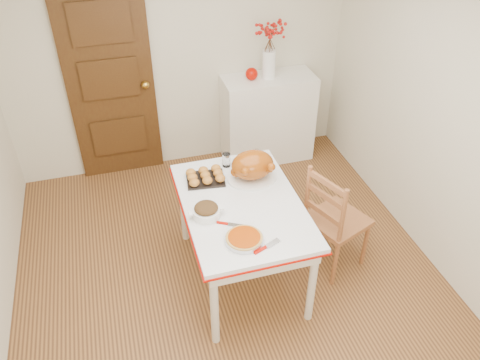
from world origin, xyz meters
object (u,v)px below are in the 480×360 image
object	(u,v)px
kitchen_table	(242,240)
pumpkin_pie	(244,238)
chair_oak	(338,218)
turkey_platter	(252,166)
sideboard	(268,119)

from	to	relation	value
kitchen_table	pumpkin_pie	xyz separation A→B (m)	(-0.10, -0.41, 0.42)
chair_oak	turkey_platter	bearing A→B (deg)	40.87
pumpkin_pie	kitchen_table	bearing A→B (deg)	75.80
pumpkin_pie	sideboard	bearing A→B (deg)	66.78
kitchen_table	chair_oak	size ratio (longest dim) A/B	1.33
turkey_platter	sideboard	bearing A→B (deg)	52.63
turkey_platter	pumpkin_pie	size ratio (longest dim) A/B	1.50
sideboard	chair_oak	world-z (taller)	chair_oak
sideboard	pumpkin_pie	distance (m)	2.29
sideboard	kitchen_table	world-z (taller)	sideboard
sideboard	pumpkin_pie	bearing A→B (deg)	-113.22
kitchen_table	turkey_platter	distance (m)	0.61
sideboard	turkey_platter	xyz separation A→B (m)	(-0.62, -1.41, 0.43)
turkey_platter	pumpkin_pie	xyz separation A→B (m)	(-0.27, -0.67, -0.10)
kitchen_table	chair_oak	world-z (taller)	chair_oak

